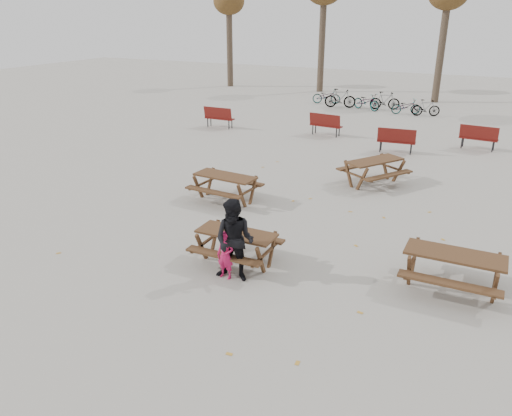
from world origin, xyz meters
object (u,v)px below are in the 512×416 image
at_px(main_picnic_table, 236,240).
at_px(soda_bottle, 234,231).
at_px(child, 226,255).
at_px(food_tray, 234,233).
at_px(picnic_table_east, 452,272).
at_px(adult, 235,241).
at_px(picnic_table_north, 225,188).
at_px(picnic_table_far, 374,172).

bearing_deg(main_picnic_table, soda_bottle, -98.00).
bearing_deg(child, soda_bottle, 103.56).
relative_size(food_tray, picnic_table_east, 0.09).
bearing_deg(child, main_picnic_table, 100.72).
distance_m(soda_bottle, child, 0.68).
height_order(food_tray, child, child).
distance_m(food_tray, adult, 0.65).
xyz_separation_m(food_tray, soda_bottle, (-0.02, -0.00, 0.05)).
distance_m(adult, picnic_table_east, 4.53).
distance_m(picnic_table_north, picnic_table_far, 5.07).
xyz_separation_m(main_picnic_table, picnic_table_far, (1.44, 6.92, -0.17)).
bearing_deg(picnic_table_north, picnic_table_far, 48.77).
relative_size(soda_bottle, adult, 0.09).
relative_size(food_tray, picnic_table_far, 0.09).
distance_m(child, picnic_table_east, 4.71).
bearing_deg(picnic_table_east, food_tray, -167.32).
bearing_deg(food_tray, picnic_table_north, 122.36).
xyz_separation_m(child, picnic_table_east, (4.43, 1.60, -0.12)).
relative_size(food_tray, adult, 0.10).
bearing_deg(adult, child, -176.85).
bearing_deg(picnic_table_east, adult, -159.49).
distance_m(picnic_table_east, picnic_table_north, 7.19).
bearing_deg(soda_bottle, picnic_table_east, 12.52).
distance_m(food_tray, picnic_table_east, 4.66).
height_order(main_picnic_table, picnic_table_north, picnic_table_north).
height_order(main_picnic_table, picnic_table_east, picnic_table_east).
relative_size(child, adult, 0.59).
xyz_separation_m(soda_bottle, child, (0.12, -0.59, -0.31)).
bearing_deg(picnic_table_east, picnic_table_far, 117.43).
bearing_deg(child, picnic_table_far, 82.05).
relative_size(food_tray, soda_bottle, 1.06).
bearing_deg(child, adult, 11.11).
distance_m(soda_bottle, adult, 0.65).
bearing_deg(adult, food_tray, 113.44).
distance_m(soda_bottle, picnic_table_far, 7.18).
bearing_deg(picnic_table_east, picnic_table_north, 159.92).
bearing_deg(picnic_table_far, food_tray, -159.13).
xyz_separation_m(food_tray, picnic_table_north, (-2.21, 3.49, -0.39)).
height_order(adult, picnic_table_east, adult).
distance_m(food_tray, soda_bottle, 0.06).
xyz_separation_m(soda_bottle, picnic_table_east, (4.55, 1.01, -0.43)).
xyz_separation_m(food_tray, picnic_table_far, (1.43, 7.02, -0.37)).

